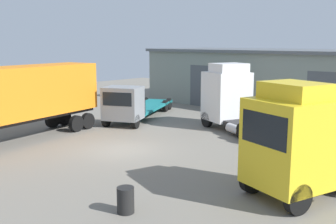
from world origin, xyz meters
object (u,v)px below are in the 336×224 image
Objects in this scene: container_trailer_red at (18,94)px; tractor_unit_yellow at (298,144)px; oil_drum at (126,200)px; flatbed_truck_grey at (131,105)px; tractor_unit_white at (230,98)px.

container_trailer_red is 1.56× the size of tractor_unit_yellow.
container_trailer_red is 12.31m from oil_drum.
flatbed_truck_grey is 15.48m from tractor_unit_yellow.
container_trailer_red is 15.67m from tractor_unit_yellow.
tractor_unit_yellow is (8.33, -8.03, -0.01)m from tractor_unit_white.
flatbed_truck_grey is at bearing 164.06° from container_trailer_red.
flatbed_truck_grey is 1.31× the size of tractor_unit_yellow.
container_trailer_red reaches higher than oil_drum.
oil_drum is (11.87, -2.37, -2.23)m from container_trailer_red.
container_trailer_red is (-7.09, -10.79, 0.66)m from tractor_unit_white.
flatbed_truck_grey is at bearing 46.99° from tractor_unit_white.
tractor_unit_white is at bearing 89.37° from flatbed_truck_grey.
container_trailer_red is 7.98m from flatbed_truck_grey.
flatbed_truck_grey is (0.80, 7.81, -1.42)m from container_trailer_red.
flatbed_truck_grey is 10.14× the size of oil_drum.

